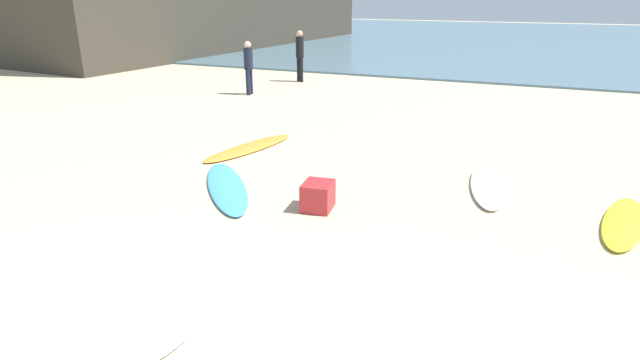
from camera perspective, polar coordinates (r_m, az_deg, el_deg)
ocean_water at (r=39.24m, az=19.61°, el=14.61°), size 120.00×40.00×0.08m
surfboard_0 at (r=8.91m, az=18.05°, el=-0.64°), size 0.86×2.18×0.09m
surfboard_3 at (r=10.73m, az=-7.84°, el=3.59°), size 1.09×2.55×0.06m
surfboard_4 at (r=8.60m, az=-10.31°, el=-0.74°), size 2.07×2.33×0.08m
surfboard_5 at (r=8.32m, az=30.65°, el=-4.06°), size 0.89×2.15×0.08m
beachgoer_near at (r=16.53m, az=-7.94°, el=12.49°), size 0.32×0.34×1.64m
beachgoer_mid at (r=18.86m, az=-2.26°, el=13.88°), size 0.39×0.39×1.79m
beach_cooler at (r=7.63m, az=-0.24°, el=-1.78°), size 0.49×0.54×0.42m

